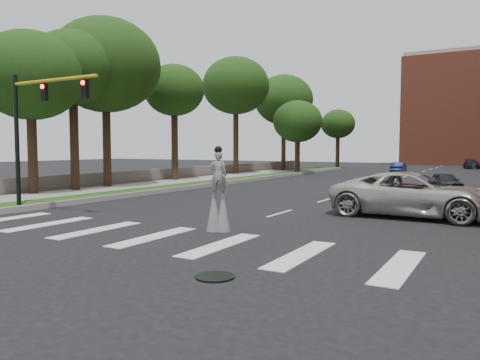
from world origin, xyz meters
TOP-DOWN VIEW (x-y plane):
  - ground_plane at (0.00, 0.00)m, footprint 160.00×160.00m
  - grass_median at (-11.50, 20.00)m, footprint 2.00×60.00m
  - median_curb at (-10.45, 20.00)m, footprint 0.20×60.00m
  - sidewalk_left at (-14.50, 10.00)m, footprint 4.00×60.00m
  - stone_wall at (-17.00, 22.00)m, footprint 0.50×56.00m
  - manhole at (3.00, -2.00)m, footprint 0.90×0.90m
  - traffic_signal at (-9.78, 3.00)m, footprint 5.30×0.23m
  - stilt_performer at (-0.02, 2.95)m, footprint 0.81×0.65m
  - suv_crossing at (5.32, 9.85)m, footprint 6.87×3.33m
  - car_near at (5.15, 23.27)m, footprint 2.82×3.91m
  - car_mid at (-1.90, 44.23)m, footprint 1.43×3.80m
  - car_far at (4.60, 60.69)m, footprint 2.56×4.63m
  - tree_1 at (-15.94, 7.45)m, footprint 6.15×6.15m
  - tree_2 at (-15.86, 13.37)m, footprint 7.70×7.70m
  - tree_3 at (-15.78, 21.03)m, footprint 5.08×5.08m
  - tree_4 at (-15.85, 31.48)m, footprint 6.93×6.93m
  - tree_5 at (-15.80, 43.37)m, footprint 7.35×7.35m
  - tree_6 at (-11.15, 36.75)m, footprint 5.34×5.34m
  - tree_7 at (-11.89, 53.11)m, footprint 4.73×4.73m
  - tree_8 at (-15.71, 10.38)m, footprint 5.59×5.59m

SIDE VIEW (x-z plane):
  - ground_plane at x=0.00m, z-range 0.00..0.00m
  - manhole at x=3.00m, z-range 0.00..0.04m
  - sidewalk_left at x=-14.50m, z-range 0.00..0.18m
  - grass_median at x=-11.50m, z-range 0.00..0.25m
  - median_curb at x=-10.45m, z-range 0.00..0.28m
  - stone_wall at x=-17.00m, z-range 0.00..1.10m
  - car_near at x=5.15m, z-range 0.00..1.24m
  - car_mid at x=-1.90m, z-range 0.00..1.24m
  - car_far at x=4.60m, z-range 0.00..1.27m
  - suv_crossing at x=5.32m, z-range 0.00..1.88m
  - stilt_performer at x=-0.02m, z-range -0.34..2.64m
  - traffic_signal at x=-9.78m, z-range 1.05..7.25m
  - tree_6 at x=-11.15m, z-range 1.69..9.69m
  - tree_7 at x=-11.89m, z-range 2.03..10.24m
  - tree_1 at x=-15.94m, z-range 2.23..11.99m
  - tree_3 at x=-15.78m, z-range 2.69..12.56m
  - tree_8 at x=-15.71m, z-range 2.76..13.15m
  - tree_2 at x=-15.86m, z-range 2.65..14.55m
  - tree_5 at x=-15.80m, z-range 2.83..14.81m
  - tree_4 at x=-15.85m, z-range 3.12..15.34m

